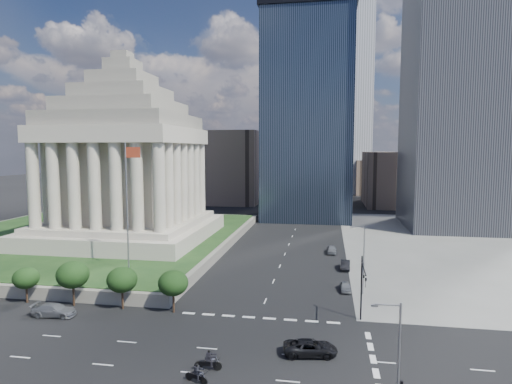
% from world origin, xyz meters
% --- Properties ---
extents(ground, '(500.00, 500.00, 0.00)m').
position_xyz_m(ground, '(0.00, 100.00, 0.00)').
color(ground, black).
rests_on(ground, ground).
extents(sidewalk_ne, '(68.00, 90.00, 0.03)m').
position_xyz_m(sidewalk_ne, '(46.00, 60.00, 0.01)').
color(sidewalk_ne, slate).
rests_on(sidewalk_ne, ground).
extents(plaza_terrace, '(66.00, 70.00, 1.80)m').
position_xyz_m(plaza_terrace, '(-45.00, 50.00, 0.90)').
color(plaza_terrace, slate).
rests_on(plaza_terrace, ground).
extents(plaza_lawn, '(64.00, 68.00, 0.10)m').
position_xyz_m(plaza_lawn, '(-45.00, 50.00, 1.85)').
color(plaza_lawn, '#193716').
rests_on(plaza_lawn, plaza_terrace).
extents(war_memorial, '(34.00, 34.00, 39.00)m').
position_xyz_m(war_memorial, '(-34.00, 48.00, 21.40)').
color(war_memorial, '#A49E8A').
rests_on(war_memorial, plaza_lawn).
extents(flagpole, '(2.52, 0.24, 20.00)m').
position_xyz_m(flagpole, '(-21.83, 24.00, 13.11)').
color(flagpole, slate).
rests_on(flagpole, plaza_lawn).
extents(tree_row, '(53.00, 4.00, 6.00)m').
position_xyz_m(tree_row, '(-35.50, 14.00, 3.00)').
color(tree_row, black).
rests_on(tree_row, ground).
extents(midrise_glass, '(26.00, 26.00, 60.00)m').
position_xyz_m(midrise_glass, '(2.00, 95.00, 30.00)').
color(midrise_glass, black).
rests_on(midrise_glass, ground).
extents(highrise_ne, '(26.00, 28.00, 100.00)m').
position_xyz_m(highrise_ne, '(42.00, 85.00, 50.00)').
color(highrise_ne, black).
rests_on(highrise_ne, ground).
extents(building_filler_ne, '(20.00, 30.00, 20.00)m').
position_xyz_m(building_filler_ne, '(32.00, 130.00, 10.00)').
color(building_filler_ne, brown).
rests_on(building_filler_ne, ground).
extents(building_filler_nw, '(24.00, 30.00, 28.00)m').
position_xyz_m(building_filler_nw, '(-30.00, 130.00, 14.00)').
color(building_filler_nw, brown).
rests_on(building_filler_nw, ground).
extents(traffic_signal_ne, '(0.30, 5.74, 8.00)m').
position_xyz_m(traffic_signal_ne, '(12.50, 13.70, 5.25)').
color(traffic_signal_ne, black).
rests_on(traffic_signal_ne, ground).
extents(street_lamp_south, '(2.13, 0.22, 10.00)m').
position_xyz_m(street_lamp_south, '(13.33, -6.00, 5.66)').
color(street_lamp_south, slate).
rests_on(street_lamp_south, ground).
extents(street_lamp_north, '(2.13, 0.22, 10.00)m').
position_xyz_m(street_lamp_north, '(13.33, 25.00, 5.66)').
color(street_lamp_north, slate).
rests_on(street_lamp_north, ground).
extents(pickup_truck, '(5.82, 3.36, 1.53)m').
position_xyz_m(pickup_truck, '(6.78, 5.36, 0.76)').
color(pickup_truck, black).
rests_on(pickup_truck, ground).
extents(suv_grey, '(5.59, 2.54, 1.59)m').
position_xyz_m(suv_grey, '(-25.32, 10.25, 0.79)').
color(suv_grey, slate).
rests_on(suv_grey, ground).
extents(parked_sedan_near, '(3.88, 1.67, 1.30)m').
position_xyz_m(parked_sedan_near, '(11.07, 26.13, 0.65)').
color(parked_sedan_near, gray).
rests_on(parked_sedan_near, ground).
extents(parked_sedan_mid, '(1.82, 4.63, 1.50)m').
position_xyz_m(parked_sedan_mid, '(11.50, 37.94, 0.75)').
color(parked_sedan_mid, black).
rests_on(parked_sedan_mid, ground).
extents(parked_sedan_far, '(4.66, 1.92, 1.58)m').
position_xyz_m(parked_sedan_far, '(9.26, 49.19, 0.79)').
color(parked_sedan_far, slate).
rests_on(parked_sedan_far, ground).
extents(motorcycle_lead, '(2.48, 1.39, 1.78)m').
position_xyz_m(motorcycle_lead, '(-3.08, -1.55, 0.89)').
color(motorcycle_lead, black).
rests_on(motorcycle_lead, ground).
extents(motorcycle_trail, '(2.75, 1.00, 2.01)m').
position_xyz_m(motorcycle_trail, '(-2.64, 0.74, 1.00)').
color(motorcycle_trail, black).
rests_on(motorcycle_trail, ground).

